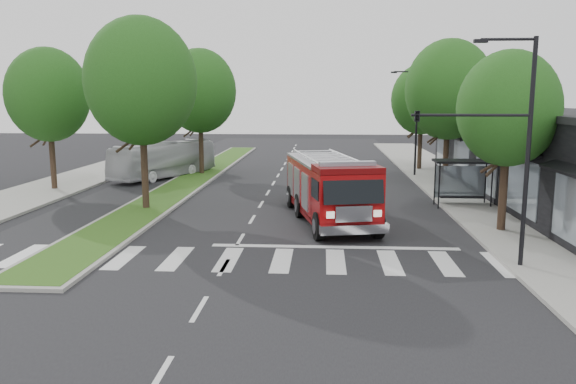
% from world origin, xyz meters
% --- Properties ---
extents(ground, '(140.00, 140.00, 0.00)m').
position_xyz_m(ground, '(0.00, 0.00, 0.00)').
color(ground, black).
rests_on(ground, ground).
extents(sidewalk_right, '(5.00, 80.00, 0.15)m').
position_xyz_m(sidewalk_right, '(12.50, 10.00, 0.07)').
color(sidewalk_right, gray).
rests_on(sidewalk_right, ground).
extents(sidewalk_left, '(5.00, 80.00, 0.15)m').
position_xyz_m(sidewalk_left, '(-14.50, 10.00, 0.07)').
color(sidewalk_left, gray).
rests_on(sidewalk_left, ground).
extents(median, '(3.00, 50.00, 0.15)m').
position_xyz_m(median, '(-6.00, 18.00, 0.08)').
color(median, gray).
rests_on(median, ground).
extents(storefront_row, '(8.00, 30.00, 5.00)m').
position_xyz_m(storefront_row, '(17.00, 10.00, 2.50)').
color(storefront_row, black).
rests_on(storefront_row, ground).
extents(bus_shelter, '(3.20, 1.60, 2.61)m').
position_xyz_m(bus_shelter, '(11.20, 8.15, 2.04)').
color(bus_shelter, black).
rests_on(bus_shelter, ground).
extents(tree_right_near, '(4.40, 4.40, 8.05)m').
position_xyz_m(tree_right_near, '(11.50, 2.00, 5.51)').
color(tree_right_near, black).
rests_on(tree_right_near, ground).
extents(tree_right_mid, '(5.60, 5.60, 9.72)m').
position_xyz_m(tree_right_mid, '(11.50, 14.00, 6.49)').
color(tree_right_mid, black).
rests_on(tree_right_mid, ground).
extents(tree_right_far, '(5.00, 5.00, 8.73)m').
position_xyz_m(tree_right_far, '(11.50, 24.00, 5.84)').
color(tree_right_far, black).
rests_on(tree_right_far, ground).
extents(tree_median_near, '(5.80, 5.80, 10.16)m').
position_xyz_m(tree_median_near, '(-6.00, 6.00, 6.81)').
color(tree_median_near, black).
rests_on(tree_median_near, ground).
extents(tree_median_far, '(5.60, 5.60, 9.72)m').
position_xyz_m(tree_median_far, '(-6.00, 20.00, 6.49)').
color(tree_median_far, black).
rests_on(tree_median_far, ground).
extents(tree_left_mid, '(5.20, 5.20, 9.16)m').
position_xyz_m(tree_left_mid, '(-14.00, 12.00, 6.16)').
color(tree_left_mid, black).
rests_on(tree_left_mid, ground).
extents(streetlight_right_near, '(4.08, 0.22, 8.00)m').
position_xyz_m(streetlight_right_near, '(9.61, -3.50, 4.67)').
color(streetlight_right_near, black).
rests_on(streetlight_right_near, ground).
extents(streetlight_right_far, '(2.11, 0.20, 8.00)m').
position_xyz_m(streetlight_right_far, '(10.35, 20.00, 4.48)').
color(streetlight_right_far, black).
rests_on(streetlight_right_far, ground).
extents(fire_engine, '(4.81, 9.94, 3.31)m').
position_xyz_m(fire_engine, '(3.81, 3.98, 1.59)').
color(fire_engine, '#560405').
rests_on(fire_engine, ground).
extents(city_bus, '(6.19, 9.97, 2.76)m').
position_xyz_m(city_bus, '(-8.50, 18.45, 1.38)').
color(city_bus, silver).
rests_on(city_bus, ground).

